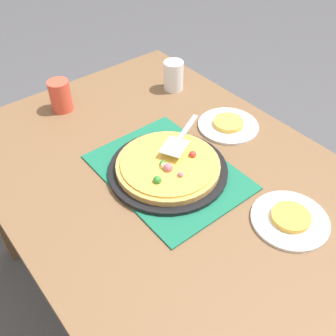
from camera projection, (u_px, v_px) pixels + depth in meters
The scene contains 12 objects.
ground_plane at pixel (168, 293), 1.77m from camera, with size 8.00×8.00×0.00m, color #4C4C51.
dining_table at pixel (168, 196), 1.33m from camera, with size 1.40×1.00×0.75m.
placemat at pixel (168, 172), 1.26m from camera, with size 0.48×0.36×0.01m, color #196B4C.
pizza_pan at pixel (168, 170), 1.25m from camera, with size 0.38×0.38×0.01m, color black.
pizza at pixel (168, 165), 1.23m from camera, with size 0.33×0.33×0.05m.
plate_near_left at pixel (290, 220), 1.11m from camera, with size 0.22×0.22×0.01m, color white.
plate_far_right at pixel (228, 126), 1.43m from camera, with size 0.22×0.22×0.01m, color white.
served_slice_left at pixel (291, 217), 1.10m from camera, with size 0.11×0.11×0.02m, color gold.
served_slice_right at pixel (228, 123), 1.42m from camera, with size 0.11×0.11×0.02m, color #EAB747.
cup_near at pixel (174, 76), 1.59m from camera, with size 0.08×0.08×0.12m, color white.
cup_far at pixel (60, 96), 1.48m from camera, with size 0.08×0.08×0.12m, color #E04C38.
pizza_server at pixel (180, 138), 1.28m from camera, with size 0.14×0.22×0.01m.
Camera 1 is at (0.71, -0.57, 1.62)m, focal length 41.97 mm.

